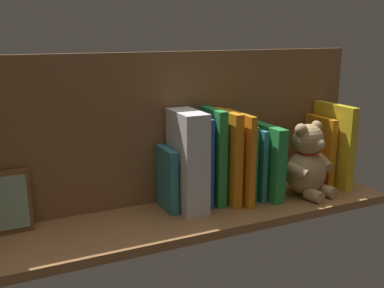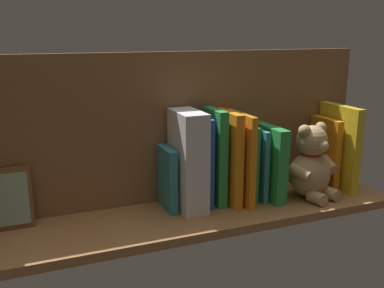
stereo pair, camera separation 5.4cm
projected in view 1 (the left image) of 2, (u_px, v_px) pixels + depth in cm
name	position (u px, v px, depth cm)	size (l,w,h in cm)	color
ground_plane	(192.00, 215.00, 113.57)	(110.94, 25.79, 2.20)	#9E6B3D
shelf_back_panel	(175.00, 128.00, 117.66)	(110.94, 1.50, 39.98)	brown
book_0	(333.00, 145.00, 130.67)	(2.55, 16.19, 24.45)	yellow
book_1	(319.00, 151.00, 131.54)	(2.08, 12.22, 20.61)	orange
teddy_bear	(307.00, 163.00, 123.27)	(16.49, 15.12, 20.83)	tan
book_2	(265.00, 161.00, 121.92)	(3.14, 15.35, 20.28)	green
book_3	(253.00, 162.00, 121.84)	(1.38, 12.65, 19.69)	teal
book_4	(244.00, 161.00, 121.11)	(1.88, 11.55, 20.79)	green
book_5	(238.00, 157.00, 118.07)	(1.69, 14.89, 24.34)	orange
book_6	(227.00, 157.00, 117.53)	(2.44, 13.11, 24.84)	orange
book_7	(213.00, 156.00, 116.96)	(2.47, 11.01, 25.51)	green
book_8	(203.00, 161.00, 116.27)	(1.45, 10.37, 23.63)	blue
dictionary_thick_white	(188.00, 161.00, 112.53)	(6.45, 13.46, 25.75)	white
book_9	(167.00, 179.00, 113.09)	(2.17, 10.11, 16.34)	teal
picture_frame_leaning	(7.00, 202.00, 100.30)	(10.37, 3.79, 14.55)	brown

